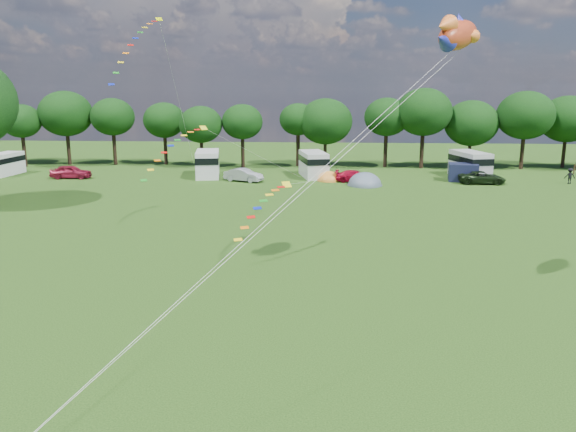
# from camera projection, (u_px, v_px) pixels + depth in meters

# --- Properties ---
(ground_plane) EXTENTS (180.00, 180.00, 0.00)m
(ground_plane) POSITION_uv_depth(u_px,v_px,m) (273.00, 369.00, 20.79)
(ground_plane) COLOR black
(ground_plane) RESTS_ON ground
(tree_line) EXTENTS (102.98, 10.98, 10.27)m
(tree_line) POSITION_uv_depth(u_px,v_px,m) (353.00, 119.00, 72.53)
(tree_line) COLOR black
(tree_line) RESTS_ON ground
(car_a) EXTENTS (4.76, 2.04, 1.56)m
(car_a) POSITION_uv_depth(u_px,v_px,m) (71.00, 172.00, 64.76)
(car_a) COLOR maroon
(car_a) RESTS_ON ground
(car_b) EXTENTS (4.38, 2.93, 1.45)m
(car_b) POSITION_uv_depth(u_px,v_px,m) (243.00, 175.00, 62.63)
(car_b) COLOR #93969D
(car_b) RESTS_ON ground
(car_c) EXTENTS (4.50, 2.35, 1.29)m
(car_c) POSITION_uv_depth(u_px,v_px,m) (355.00, 176.00, 62.20)
(car_c) COLOR #B30B27
(car_c) RESTS_ON ground
(car_d) EXTENTS (5.13, 2.46, 1.38)m
(car_d) POSITION_uv_depth(u_px,v_px,m) (482.00, 177.00, 61.13)
(car_d) COLOR black
(car_d) RESTS_ON ground
(campervan_a) EXTENTS (2.53, 5.46, 2.63)m
(campervan_a) POSITION_uv_depth(u_px,v_px,m) (4.00, 163.00, 67.26)
(campervan_a) COLOR silver
(campervan_a) RESTS_ON ground
(campervan_b) EXTENTS (3.68, 6.57, 3.04)m
(campervan_b) POSITION_uv_depth(u_px,v_px,m) (208.00, 163.00, 65.97)
(campervan_b) COLOR silver
(campervan_b) RESTS_ON ground
(campervan_c) EXTENTS (3.81, 6.41, 2.94)m
(campervan_c) POSITION_uv_depth(u_px,v_px,m) (313.00, 163.00, 65.83)
(campervan_c) COLOR silver
(campervan_c) RESTS_ON ground
(campervan_d) EXTENTS (4.00, 6.58, 3.01)m
(campervan_d) POSITION_uv_depth(u_px,v_px,m) (470.00, 164.00, 65.46)
(campervan_d) COLOR #B2B2B4
(campervan_d) RESTS_ON ground
(tent_orange) EXTENTS (2.73, 2.99, 2.14)m
(tent_orange) POSITION_uv_depth(u_px,v_px,m) (329.00, 181.00, 63.29)
(tent_orange) COLOR orange
(tent_orange) RESTS_ON ground
(tent_greyblue) EXTENTS (3.76, 4.12, 2.80)m
(tent_greyblue) POSITION_uv_depth(u_px,v_px,m) (365.00, 185.00, 60.25)
(tent_greyblue) COLOR slate
(tent_greyblue) RESTS_ON ground
(awning_navy) EXTENTS (3.50, 3.01, 1.96)m
(awning_navy) POSITION_uv_depth(u_px,v_px,m) (463.00, 172.00, 62.92)
(awning_navy) COLOR #161A34
(awning_navy) RESTS_ON ground
(fish_kite) EXTENTS (3.18, 3.76, 2.10)m
(fish_kite) POSITION_uv_depth(u_px,v_px,m) (455.00, 34.00, 26.57)
(fish_kite) COLOR #B83B1B
(fish_kite) RESTS_ON ground
(streamer_kite_a) EXTENTS (3.29, 5.44, 5.73)m
(streamer_kite_a) POSITION_uv_depth(u_px,v_px,m) (139.00, 39.00, 46.56)
(streamer_kite_a) COLOR #DCE800
(streamer_kite_a) RESTS_ON ground
(streamer_kite_b) EXTENTS (4.23, 4.60, 3.77)m
(streamer_kite_b) POSITION_uv_depth(u_px,v_px,m) (179.00, 144.00, 42.48)
(streamer_kite_b) COLOR yellow
(streamer_kite_b) RESTS_ON ground
(streamer_kite_c) EXTENTS (3.13, 4.84, 2.78)m
(streamer_kite_c) POSITION_uv_depth(u_px,v_px,m) (268.00, 201.00, 34.43)
(streamer_kite_c) COLOR yellow
(streamer_kite_c) RESTS_ON ground
(walker_b) EXTENTS (1.14, 0.55, 1.75)m
(walker_b) POSITION_uv_depth(u_px,v_px,m) (570.00, 176.00, 61.00)
(walker_b) COLOR black
(walker_b) RESTS_ON ground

